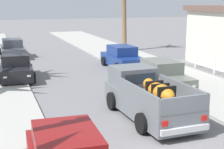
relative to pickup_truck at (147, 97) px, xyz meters
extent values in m
cube|color=#B2AFA8|center=(4.63, 7.80, -0.75)|extent=(4.64, 60.00, 0.12)
cube|color=silver|center=(-5.40, 7.80, -0.76)|extent=(0.16, 60.00, 0.10)
cube|color=silver|center=(3.71, 7.80, -0.76)|extent=(0.16, 60.00, 0.10)
cube|color=slate|center=(0.00, -0.17, -0.21)|extent=(2.06, 5.15, 0.80)
cube|color=slate|center=(-0.04, 1.43, 0.59)|extent=(1.76, 1.55, 0.80)
cube|color=#283342|center=(-0.02, 0.67, 0.61)|extent=(1.38, 0.10, 0.44)
cube|color=#283342|center=(-0.06, 2.19, 0.61)|extent=(1.46, 0.10, 0.48)
cube|color=slate|center=(-0.88, -1.05, 0.47)|extent=(0.19, 3.30, 0.56)
cube|color=slate|center=(0.94, -1.00, 0.47)|extent=(0.19, 3.30, 0.56)
cube|color=slate|center=(0.07, -2.68, 0.47)|extent=(1.88, 0.15, 0.56)
cube|color=silver|center=(0.08, -2.77, -0.37)|extent=(1.83, 0.17, 0.20)
cylinder|color=black|center=(-1.02, 1.34, -0.43)|extent=(0.28, 0.77, 0.76)
cylinder|color=black|center=(0.94, 1.39, -0.43)|extent=(0.28, 0.77, 0.76)
cylinder|color=black|center=(-0.94, -1.60, -0.43)|extent=(0.28, 0.77, 0.76)
cylinder|color=black|center=(1.02, -1.54, -0.43)|extent=(0.28, 0.77, 0.76)
cube|color=red|center=(-0.67, -2.76, -0.07)|extent=(0.22, 0.05, 0.18)
cube|color=red|center=(0.82, -2.72, -0.07)|extent=(0.22, 0.05, 0.18)
ellipsoid|color=orange|center=(0.03, -1.04, 0.49)|extent=(0.75, 1.72, 0.60)
sphere|color=orange|center=(0.00, -0.09, 0.57)|extent=(0.44, 0.44, 0.44)
cube|color=black|center=(0.04, -1.50, 0.49)|extent=(0.72, 0.14, 0.61)
cube|color=black|center=(0.03, -1.04, 0.49)|extent=(0.72, 0.14, 0.61)
cube|color=black|center=(0.02, -0.57, 0.49)|extent=(0.72, 0.14, 0.61)
cube|color=black|center=(-4.48, 8.67, -0.28)|extent=(1.94, 4.27, 0.72)
cube|color=black|center=(-4.48, 8.77, 0.40)|extent=(1.61, 2.16, 0.64)
cube|color=#283342|center=(-4.52, 7.80, 0.38)|extent=(1.37, 0.14, 0.52)
cube|color=#283342|center=(-4.44, 9.74, 0.38)|extent=(1.34, 0.14, 0.50)
cylinder|color=black|center=(-3.64, 7.33, -0.49)|extent=(0.25, 0.65, 0.64)
cylinder|color=black|center=(-5.44, 7.41, -0.49)|extent=(0.25, 0.65, 0.64)
cylinder|color=black|center=(-3.52, 9.93, -0.49)|extent=(0.25, 0.65, 0.64)
cylinder|color=black|center=(-5.33, 10.01, -0.49)|extent=(0.25, 0.65, 0.64)
cube|color=red|center=(-3.76, 10.75, -0.17)|extent=(0.20, 0.05, 0.12)
cube|color=white|center=(-3.96, 6.53, -0.21)|extent=(0.20, 0.05, 0.10)
cube|color=red|center=(-5.02, 10.81, -0.17)|extent=(0.20, 0.05, 0.12)
cube|color=white|center=(-5.19, 6.59, -0.21)|extent=(0.20, 0.05, 0.10)
cube|color=slate|center=(2.61, 3.72, -0.28)|extent=(1.80, 4.22, 0.72)
cube|color=slate|center=(2.61, 3.82, 0.40)|extent=(1.54, 2.11, 0.64)
cube|color=#283342|center=(2.60, 2.85, 0.38)|extent=(1.37, 0.09, 0.52)
cube|color=#283342|center=(2.62, 4.79, 0.38)|extent=(1.34, 0.09, 0.50)
cylinder|color=black|center=(3.50, 2.41, -0.49)|extent=(0.23, 0.64, 0.64)
cylinder|color=black|center=(1.69, 2.42, -0.49)|extent=(0.23, 0.64, 0.64)
cylinder|color=black|center=(3.52, 5.01, -0.49)|extent=(0.23, 0.64, 0.64)
cylinder|color=black|center=(1.72, 5.03, -0.49)|extent=(0.23, 0.64, 0.64)
cube|color=red|center=(3.26, 5.82, -0.17)|extent=(0.20, 0.04, 0.12)
cube|color=white|center=(3.20, 1.60, -0.21)|extent=(0.20, 0.04, 0.10)
cube|color=red|center=(1.99, 5.83, -0.17)|extent=(0.20, 0.04, 0.12)
cube|color=white|center=(1.97, 1.61, -0.21)|extent=(0.20, 0.04, 0.10)
cube|color=maroon|center=(-4.18, -4.29, 0.40)|extent=(1.62, 2.17, 0.64)
cube|color=#283342|center=(-4.14, -3.32, 0.38)|extent=(1.34, 0.14, 0.50)
cube|color=red|center=(-3.46, -2.32, -0.17)|extent=(0.20, 0.05, 0.12)
cube|color=red|center=(-4.72, -2.26, -0.17)|extent=(0.20, 0.05, 0.12)
cube|color=#474C56|center=(-4.18, 17.09, -0.28)|extent=(1.80, 4.22, 0.72)
cube|color=#474C56|center=(-4.18, 16.99, 0.40)|extent=(1.54, 2.11, 0.64)
cube|color=#283342|center=(-4.19, 17.96, 0.38)|extent=(1.37, 0.09, 0.52)
cube|color=#283342|center=(-4.17, 16.02, 0.38)|extent=(1.34, 0.09, 0.50)
cylinder|color=black|center=(-5.09, 18.38, -0.49)|extent=(0.23, 0.64, 0.64)
cylinder|color=black|center=(-3.29, 18.40, -0.49)|extent=(0.23, 0.64, 0.64)
cylinder|color=black|center=(-5.07, 15.78, -0.49)|extent=(0.23, 0.64, 0.64)
cylinder|color=black|center=(-3.26, 15.79, -0.49)|extent=(0.23, 0.64, 0.64)
cube|color=red|center=(-4.79, 14.97, -0.17)|extent=(0.20, 0.04, 0.12)
cube|color=white|center=(-4.81, 19.19, -0.21)|extent=(0.20, 0.04, 0.10)
cube|color=red|center=(-3.52, 14.98, -0.17)|extent=(0.20, 0.04, 0.12)
cube|color=white|center=(-3.58, 19.20, -0.21)|extent=(0.20, 0.04, 0.10)
cube|color=navy|center=(2.75, 9.87, -0.28)|extent=(1.87, 4.25, 0.72)
cube|color=navy|center=(2.74, 9.97, 0.40)|extent=(1.58, 2.14, 0.64)
cube|color=#283342|center=(2.77, 9.00, 0.38)|extent=(1.37, 0.12, 0.52)
cube|color=#283342|center=(2.72, 10.94, 0.38)|extent=(1.34, 0.12, 0.50)
cylinder|color=black|center=(3.68, 8.59, -0.49)|extent=(0.24, 0.65, 0.64)
cylinder|color=black|center=(1.88, 8.54, -0.49)|extent=(0.24, 0.65, 0.64)
cylinder|color=black|center=(3.61, 11.19, -0.49)|extent=(0.24, 0.65, 0.64)
cylinder|color=black|center=(1.81, 11.14, -0.49)|extent=(0.24, 0.65, 0.64)
cube|color=red|center=(3.32, 11.99, -0.17)|extent=(0.20, 0.05, 0.12)
cube|color=white|center=(3.42, 7.78, -0.21)|extent=(0.20, 0.05, 0.10)
cube|color=red|center=(2.06, 11.96, -0.17)|extent=(0.20, 0.05, 0.12)
cube|color=white|center=(2.19, 7.74, -0.21)|extent=(0.20, 0.05, 0.10)
cylinder|color=brown|center=(5.82, 17.48, 2.99)|extent=(0.42, 0.88, 7.61)
cube|color=white|center=(7.52, 5.97, -0.26)|extent=(0.05, 0.12, 1.10)
cube|color=white|center=(7.52, 8.15, -0.26)|extent=(0.05, 0.12, 1.10)
camera|label=1|loc=(-5.70, -11.92, 3.78)|focal=54.71mm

